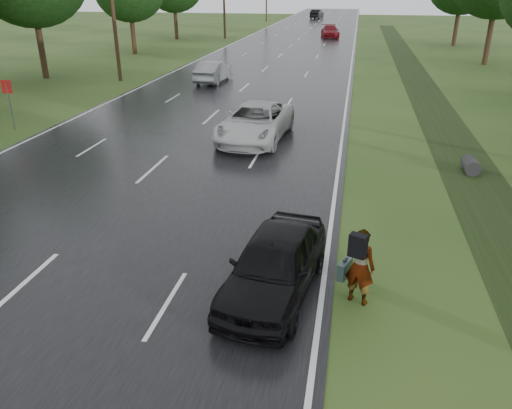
{
  "coord_description": "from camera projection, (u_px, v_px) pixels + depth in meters",
  "views": [
    {
      "loc": [
        7.08,
        -8.37,
        6.34
      ],
      "look_at": [
        4.92,
        2.75,
        1.3
      ],
      "focal_mm": 35.0,
      "sensor_mm": 36.0,
      "label": 1
    }
  ],
  "objects": [
    {
      "name": "edge_stripe_east",
      "position": [
        353.0,
        51.0,
        50.48
      ],
      "size": [
        0.12,
        180.0,
        0.01
      ],
      "primitive_type": "cube",
      "color": "silver",
      "rests_on": "road"
    },
    {
      "name": "utility_pole_mid",
      "position": [
        112.0,
        2.0,
        33.23
      ],
      "size": [
        1.6,
        0.26,
        10.0
      ],
      "color": "#3A2617",
      "rests_on": "ground"
    },
    {
      "name": "drainage_ditch",
      "position": [
        437.0,
        115.0,
        26.07
      ],
      "size": [
        2.2,
        120.0,
        0.56
      ],
      "color": "black",
      "rests_on": "ground"
    },
    {
      "name": "pedestrian",
      "position": [
        359.0,
        265.0,
        10.5
      ],
      "size": [
        0.85,
        0.88,
        1.75
      ],
      "rotation": [
        0.0,
        0.0,
        2.77
      ],
      "color": "#A5998C",
      "rests_on": "ground"
    },
    {
      "name": "white_pickup",
      "position": [
        255.0,
        122.0,
        21.62
      ],
      "size": [
        2.93,
        5.71,
        1.54
      ],
      "primitive_type": "imported",
      "rotation": [
        0.0,
        0.0,
        -0.07
      ],
      "color": "silver",
      "rests_on": "road"
    },
    {
      "name": "road_sign",
      "position": [
        8.0,
        95.0,
        22.89
      ],
      "size": [
        0.5,
        0.06,
        2.3
      ],
      "color": "slate",
      "rests_on": "ground"
    },
    {
      "name": "ground",
      "position": [
        20.0,
        288.0,
        11.32
      ],
      "size": [
        220.0,
        220.0,
        0.0
      ],
      "primitive_type": "plane",
      "color": "#2B4A1A",
      "rests_on": "ground"
    },
    {
      "name": "road",
      "position": [
        287.0,
        50.0,
        51.66
      ],
      "size": [
        14.0,
        180.0,
        0.04
      ],
      "primitive_type": "cube",
      "color": "black",
      "rests_on": "ground"
    },
    {
      "name": "far_car_dark",
      "position": [
        317.0,
        14.0,
        96.11
      ],
      "size": [
        2.39,
        5.13,
        1.63
      ],
      "primitive_type": "imported",
      "rotation": [
        0.0,
        0.0,
        3.0
      ],
      "color": "black",
      "rests_on": "road"
    },
    {
      "name": "silver_sedan",
      "position": [
        213.0,
        72.0,
        34.34
      ],
      "size": [
        1.74,
        4.4,
        1.42
      ],
      "primitive_type": "imported",
      "rotation": [
        0.0,
        0.0,
        3.09
      ],
      "color": "gray",
      "rests_on": "road"
    },
    {
      "name": "center_line",
      "position": [
        287.0,
        49.0,
        51.65
      ],
      "size": [
        0.12,
        180.0,
        0.01
      ],
      "primitive_type": "cube",
      "color": "silver",
      "rests_on": "road"
    },
    {
      "name": "edge_stripe_west",
      "position": [
        224.0,
        48.0,
        52.83
      ],
      "size": [
        0.12,
        180.0,
        0.01
      ],
      "primitive_type": "cube",
      "color": "silver",
      "rests_on": "road"
    },
    {
      "name": "far_car_red",
      "position": [
        330.0,
        31.0,
        62.64
      ],
      "size": [
        2.75,
        5.26,
        1.46
      ],
      "primitive_type": "imported",
      "rotation": [
        0.0,
        0.0,
        0.15
      ],
      "color": "maroon",
      "rests_on": "road"
    },
    {
      "name": "dark_sedan",
      "position": [
        274.0,
        264.0,
        10.82
      ],
      "size": [
        2.24,
        4.41,
        1.44
      ],
      "primitive_type": "imported",
      "rotation": [
        0.0,
        0.0,
        -0.13
      ],
      "color": "black",
      "rests_on": "road"
    }
  ]
}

